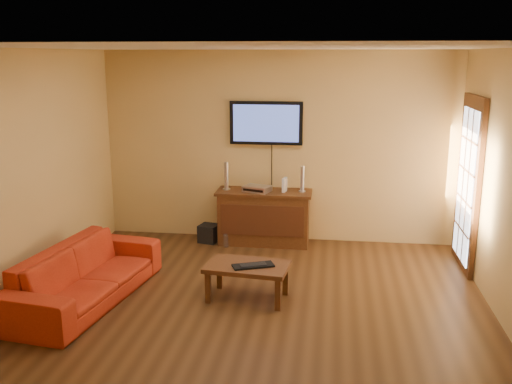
% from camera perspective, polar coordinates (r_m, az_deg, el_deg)
% --- Properties ---
extents(ground_plane, '(5.00, 5.00, 0.00)m').
position_cam_1_polar(ground_plane, '(6.13, -0.26, -11.84)').
color(ground_plane, '#39220F').
rests_on(ground_plane, ground).
extents(room_walls, '(5.00, 5.00, 5.00)m').
position_cam_1_polar(room_walls, '(6.23, 0.53, 4.86)').
color(room_walls, tan).
rests_on(room_walls, ground).
extents(french_door, '(0.07, 1.02, 2.22)m').
position_cam_1_polar(french_door, '(7.55, 20.45, 0.61)').
color(french_door, '#40210E').
rests_on(french_door, ground).
extents(media_console, '(1.34, 0.51, 0.77)m').
position_cam_1_polar(media_console, '(8.10, 0.80, -2.52)').
color(media_console, '#40210E').
rests_on(media_console, ground).
extents(television, '(1.03, 0.08, 0.61)m').
position_cam_1_polar(television, '(8.05, 1.02, 6.91)').
color(television, black).
rests_on(television, ground).
extents(coffee_table, '(0.95, 0.63, 0.40)m').
position_cam_1_polar(coffee_table, '(6.30, -0.87, -7.76)').
color(coffee_table, '#40210E').
rests_on(coffee_table, ground).
extents(sofa, '(0.90, 2.14, 0.81)m').
position_cam_1_polar(sofa, '(6.50, -16.71, -7.06)').
color(sofa, '#B12C13').
rests_on(sofa, ground).
extents(speaker_left, '(0.11, 0.11, 0.39)m').
position_cam_1_polar(speaker_left, '(8.06, -2.98, 1.51)').
color(speaker_left, silver).
rests_on(speaker_left, media_console).
extents(speaker_right, '(0.10, 0.10, 0.36)m').
position_cam_1_polar(speaker_right, '(7.96, 4.66, 1.22)').
color(speaker_right, silver).
rests_on(speaker_right, media_console).
extents(av_receiver, '(0.42, 0.36, 0.08)m').
position_cam_1_polar(av_receiver, '(7.97, 0.12, 0.34)').
color(av_receiver, silver).
rests_on(av_receiver, media_console).
extents(game_console, '(0.07, 0.15, 0.20)m').
position_cam_1_polar(game_console, '(7.95, 2.87, 0.72)').
color(game_console, white).
rests_on(game_console, media_console).
extents(subwoofer, '(0.30, 0.30, 0.25)m').
position_cam_1_polar(subwoofer, '(8.26, -4.75, -4.13)').
color(subwoofer, black).
rests_on(subwoofer, ground).
extents(bottle, '(0.07, 0.07, 0.20)m').
position_cam_1_polar(bottle, '(8.02, -3.05, -4.87)').
color(bottle, white).
rests_on(bottle, ground).
extents(keyboard, '(0.48, 0.33, 0.03)m').
position_cam_1_polar(keyboard, '(6.22, -0.28, -7.35)').
color(keyboard, black).
rests_on(keyboard, coffee_table).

